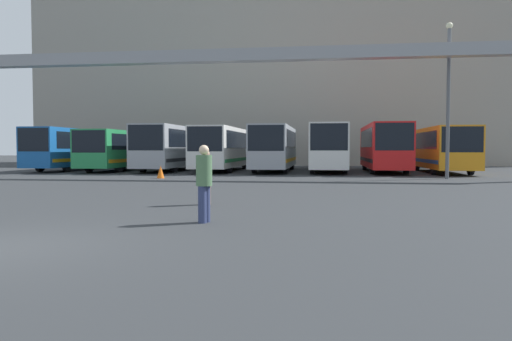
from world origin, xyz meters
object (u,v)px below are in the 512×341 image
object	(u,v)px
pedestrian_near_left	(204,182)
pedestrian_mid_right	(206,176)
bus_slot_7	(442,147)
bus_slot_0	(75,147)
bus_slot_6	(384,145)
bus_slot_2	(172,145)
bus_slot_1	(121,148)
bus_slot_5	(328,145)
bus_slot_3	(223,146)
traffic_cone	(161,172)
lamp_post	(448,95)
bus_slot_4	(275,146)

from	to	relation	value
pedestrian_near_left	pedestrian_mid_right	bearing A→B (deg)	-150.72
bus_slot_7	pedestrian_mid_right	bearing A→B (deg)	-118.20
bus_slot_0	bus_slot_6	xyz separation A→B (m)	(23.47, -0.00, 0.10)
pedestrian_mid_right	bus_slot_2	bearing A→B (deg)	42.52
bus_slot_1	bus_slot_5	size ratio (longest dim) A/B	0.87
bus_slot_3	bus_slot_7	world-z (taller)	bus_slot_3
bus_slot_6	traffic_cone	xyz separation A→B (m)	(-13.36, -9.41, -1.56)
pedestrian_mid_right	lamp_post	size ratio (longest dim) A/B	0.19
bus_slot_2	lamp_post	size ratio (longest dim) A/B	1.33
pedestrian_near_left	lamp_post	bearing A→B (deg)	168.43
bus_slot_1	bus_slot_2	xyz separation A→B (m)	(3.91, 0.43, 0.19)
bus_slot_1	traffic_cone	world-z (taller)	bus_slot_1
bus_slot_5	pedestrian_mid_right	bearing A→B (deg)	-99.56
bus_slot_1	pedestrian_mid_right	distance (m)	24.63
bus_slot_2	bus_slot_0	bearing A→B (deg)	-179.66
bus_slot_0	bus_slot_5	size ratio (longest dim) A/B	0.93
lamp_post	pedestrian_near_left	bearing A→B (deg)	-118.04
bus_slot_5	pedestrian_near_left	size ratio (longest dim) A/B	6.83
bus_slot_2	bus_slot_4	size ratio (longest dim) A/B	1.01
bus_slot_0	bus_slot_1	world-z (taller)	bus_slot_0
bus_slot_4	bus_slot_3	bearing A→B (deg)	176.26
bus_slot_6	pedestrian_near_left	bearing A→B (deg)	-105.09
bus_slot_4	pedestrian_mid_right	world-z (taller)	bus_slot_4
bus_slot_2	bus_slot_5	size ratio (longest dim) A/B	0.94
bus_slot_7	traffic_cone	xyz separation A→B (m)	(-17.28, -9.09, -1.42)
bus_slot_5	bus_slot_1	bearing A→B (deg)	-177.05
bus_slot_3	bus_slot_5	size ratio (longest dim) A/B	0.97
bus_slot_0	bus_slot_4	world-z (taller)	bus_slot_4
bus_slot_2	bus_slot_4	world-z (taller)	bus_slot_2
bus_slot_4	lamp_post	size ratio (longest dim) A/B	1.31
pedestrian_mid_right	lamp_post	bearing A→B (deg)	-13.26
bus_slot_3	bus_slot_5	xyz separation A→B (m)	(7.82, 0.18, 0.08)
bus_slot_5	pedestrian_mid_right	distance (m)	22.71
bus_slot_1	bus_slot_7	size ratio (longest dim) A/B	0.99
bus_slot_6	pedestrian_mid_right	distance (m)	23.27
bus_slot_7	lamp_post	world-z (taller)	lamp_post
bus_slot_1	bus_slot_4	distance (m)	11.74
pedestrian_near_left	lamp_post	size ratio (longest dim) A/B	0.21
bus_slot_1	pedestrian_mid_right	world-z (taller)	bus_slot_1
bus_slot_4	bus_slot_5	xyz separation A→B (m)	(3.91, 0.44, 0.04)
bus_slot_1	bus_slot_4	xyz separation A→B (m)	(11.74, 0.37, 0.16)
bus_slot_2	bus_slot_3	size ratio (longest dim) A/B	0.97
bus_slot_2	bus_slot_4	bearing A→B (deg)	-0.46
bus_slot_1	pedestrian_near_left	bearing A→B (deg)	-63.19
bus_slot_4	pedestrian_mid_right	xyz separation A→B (m)	(0.15, -21.93, -1.01)
bus_slot_0	bus_slot_1	bearing A→B (deg)	-5.64
bus_slot_3	lamp_post	world-z (taller)	lamp_post
bus_slot_1	bus_slot_2	bearing A→B (deg)	6.33
traffic_cone	lamp_post	bearing A→B (deg)	5.88
bus_slot_3	bus_slot_6	world-z (taller)	bus_slot_6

